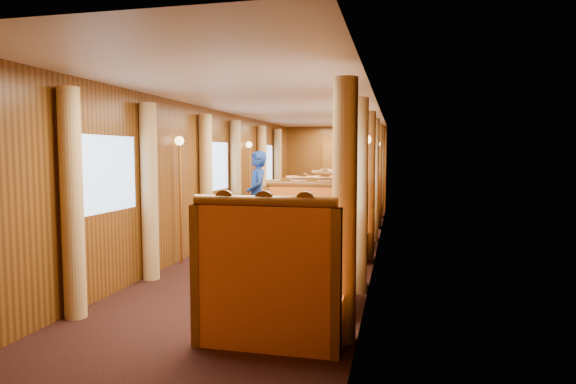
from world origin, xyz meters
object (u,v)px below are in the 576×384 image
(teapot_left, at_px, (272,234))
(banquette_mid_fwd, at_px, (327,233))
(banquette_mid_aft, at_px, (341,217))
(rose_vase_far, at_px, (352,184))
(passenger, at_px, (340,202))
(teapot_right, at_px, (289,237))
(banquette_far_fwd, at_px, (348,209))
(banquette_near_fwd, at_px, (269,298))
(banquette_near_aft, at_px, (310,252))
(table_near, at_px, (294,275))
(teapot_back, at_px, (283,234))
(fruit_plate, at_px, (323,242))
(banquette_far_aft, at_px, (356,200))
(rose_vase_mid, at_px, (333,196))
(steward, at_px, (257,196))
(table_mid, at_px, (335,227))
(table_far, at_px, (353,206))
(tea_tray, at_px, (285,240))

(teapot_left, bearing_deg, banquette_mid_fwd, 83.76)
(banquette_mid_aft, xyz_separation_m, rose_vase_far, (-0.02, 2.46, 0.50))
(rose_vase_far, relative_size, passenger, 0.47)
(banquette_mid_fwd, relative_size, teapot_left, 7.21)
(banquette_mid_fwd, height_order, teapot_right, banquette_mid_fwd)
(banquette_far_fwd, bearing_deg, teapot_right, -90.17)
(banquette_near_fwd, relative_size, banquette_mid_aft, 1.00)
(banquette_mid_fwd, bearing_deg, banquette_near_aft, -90.00)
(table_near, relative_size, teapot_back, 6.98)
(banquette_near_aft, distance_m, fruit_plate, 1.21)
(banquette_far_aft, height_order, rose_vase_mid, banquette_far_aft)
(steward, bearing_deg, rose_vase_mid, 51.61)
(banquette_near_fwd, height_order, banquette_far_aft, same)
(teapot_right, height_order, passenger, passenger)
(teapot_left, distance_m, steward, 4.20)
(table_mid, height_order, rose_vase_mid, rose_vase_mid)
(table_near, xyz_separation_m, rose_vase_mid, (-0.03, 3.52, 0.55))
(banquette_far_fwd, relative_size, fruit_plate, 6.39)
(banquette_near_fwd, distance_m, banquette_mid_aft, 5.53)
(teapot_right, distance_m, steward, 4.31)
(banquette_far_fwd, xyz_separation_m, teapot_left, (-0.21, -6.08, 0.40))
(banquette_far_fwd, bearing_deg, banquette_far_aft, 90.00)
(banquette_mid_fwd, distance_m, table_far, 4.51)
(teapot_right, distance_m, rose_vase_far, 7.11)
(table_far, distance_m, rose_vase_mid, 3.53)
(teapot_right, relative_size, rose_vase_far, 0.43)
(table_mid, distance_m, table_far, 3.50)
(tea_tray, distance_m, teapot_left, 0.16)
(teapot_left, xyz_separation_m, passenger, (0.21, 4.32, -0.08))
(table_near, height_order, banquette_near_aft, banquette_near_aft)
(banquette_mid_aft, height_order, banquette_far_aft, same)
(table_far, bearing_deg, table_near, -90.00)
(banquette_near_fwd, bearing_deg, table_near, 90.00)
(teapot_back, bearing_deg, table_far, 100.09)
(banquette_far_fwd, bearing_deg, table_far, 90.00)
(banquette_near_fwd, distance_m, teapot_left, 1.03)
(table_near, relative_size, banquette_mid_aft, 0.78)
(tea_tray, bearing_deg, rose_vase_mid, 89.11)
(table_far, height_order, rose_vase_far, rose_vase_far)
(banquette_mid_aft, relative_size, teapot_left, 7.21)
(banquette_near_fwd, bearing_deg, table_far, 90.00)
(table_near, distance_m, steward, 4.22)
(banquette_mid_fwd, height_order, rose_vase_mid, banquette_mid_fwd)
(banquette_near_fwd, relative_size, fruit_plate, 6.39)
(banquette_mid_fwd, distance_m, banquette_far_aft, 5.53)
(banquette_near_aft, height_order, teapot_back, banquette_near_aft)
(banquette_mid_aft, bearing_deg, banquette_mid_fwd, -90.00)
(teapot_back, distance_m, rose_vase_mid, 3.50)
(banquette_near_fwd, height_order, passenger, banquette_near_fwd)
(table_near, xyz_separation_m, passenger, (-0.00, 4.23, 0.37))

